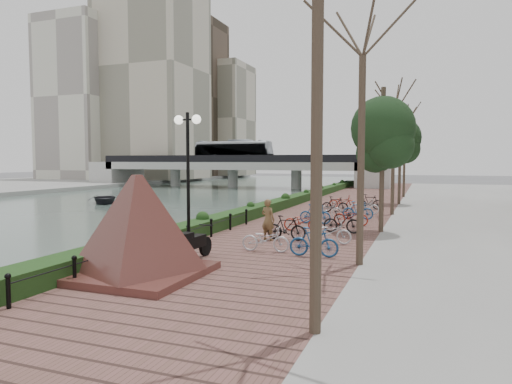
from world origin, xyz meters
The scene contains 14 objects.
ground centered at (0.00, 0.00, 0.00)m, with size 220.00×220.00×0.00m, color #59595B.
river_water centered at (-15.00, 25.00, 0.01)m, with size 30.00×130.00×0.02m, color #4B5E54.
promenade centered at (4.00, 17.50, 0.25)m, with size 8.00×75.00×0.50m, color brown.
hedge centered at (0.60, 20.00, 0.80)m, with size 1.10×56.00×0.60m, color #1C3413.
chain_fence centered at (1.40, 2.00, 0.85)m, with size 0.10×14.10×0.70m.
granite_monument centered at (2.40, -1.63, 1.94)m, with size 4.99×4.99×2.85m.
lamppost centered at (2.04, 1.91, 4.04)m, with size 1.02×0.32×4.91m.
motorcycle centered at (2.86, 0.77, 1.05)m, with size 0.55×1.76×1.10m, color black, non-canonical shape.
pedestrian centered at (3.91, 5.10, 1.34)m, with size 0.61×0.40×1.68m, color brown.
bicycle_parking centered at (5.49, 10.52, 0.97)m, with size 2.40×17.32×1.00m.
street_trees centered at (8.00, 12.68, 3.69)m, with size 3.20×37.12×6.80m.
bridge centered at (-14.97, 45.00, 3.37)m, with size 36.00×10.77×6.50m.
boat centered at (-16.23, 19.94, 0.43)m, with size 2.81×3.93×0.81m, color black.
far_buildings centered at (-41.66, 65.91, 16.12)m, with size 35.00×38.00×38.00m.
Camera 1 is at (9.91, -12.25, 3.75)m, focal length 32.00 mm.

